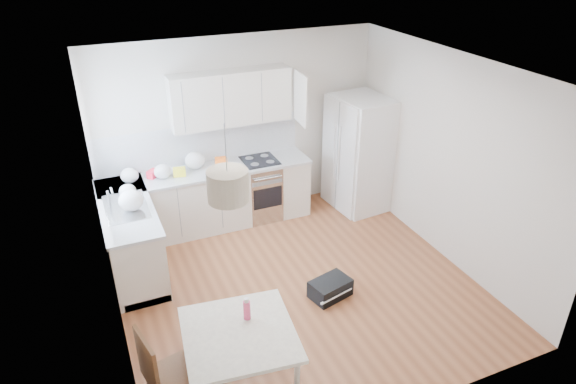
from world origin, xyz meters
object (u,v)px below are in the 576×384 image
(dining_table, at_px, (239,340))
(dining_chair, at_px, (174,373))
(refrigerator, at_px, (360,154))
(gym_bag, at_px, (330,288))

(dining_table, distance_m, dining_chair, 0.63)
(dining_table, relative_size, dining_chair, 1.07)
(refrigerator, distance_m, dining_chair, 4.52)
(dining_chair, distance_m, gym_bag, 2.30)
(dining_table, xyz_separation_m, dining_chair, (-0.60, 0.02, -0.18))
(gym_bag, bearing_deg, dining_chair, -169.31)
(refrigerator, xyz_separation_m, gym_bag, (-1.46, -1.88, -0.78))
(dining_chair, height_order, gym_bag, dining_chair)
(dining_table, bearing_deg, dining_chair, -175.32)
(refrigerator, height_order, dining_chair, refrigerator)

